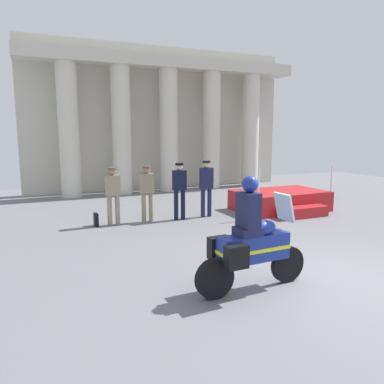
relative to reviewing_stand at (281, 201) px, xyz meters
name	(u,v)px	position (x,y,z in m)	size (l,w,h in m)	color
ground_plane	(331,280)	(-2.81, -5.26, -0.32)	(28.00, 28.00, 0.00)	slate
colonnade_backdrop	(165,116)	(-1.98, 6.05, 2.99)	(12.17, 1.65, 6.41)	beige
reviewing_stand	(281,201)	(0.00, 0.00, 0.00)	(2.97, 2.33, 1.55)	#B21E23
officer_in_row_0	(113,191)	(-5.54, 0.23, 0.65)	(0.39, 0.24, 1.63)	gray
officer_in_row_1	(147,189)	(-4.56, 0.23, 0.65)	(0.39, 0.24, 1.63)	#847A5B
officer_in_row_2	(179,186)	(-3.60, 0.09, 0.69)	(0.39, 0.24, 1.69)	black
officer_in_row_3	(206,184)	(-2.70, 0.14, 0.71)	(0.39, 0.24, 1.73)	#191E42
motorcycle_with_rider	(250,244)	(-4.38, -5.05, 0.48)	(2.09, 0.72, 1.90)	black
briefcase_on_ground	(96,220)	(-6.03, 0.27, -0.14)	(0.10, 0.32, 0.36)	black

